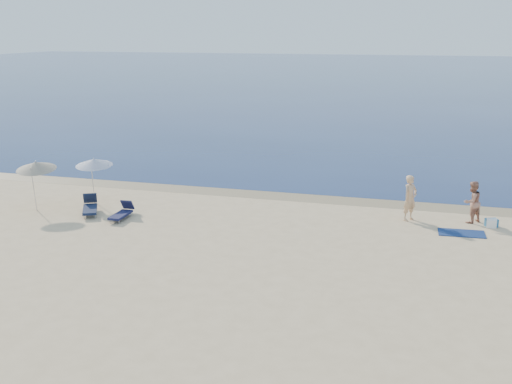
# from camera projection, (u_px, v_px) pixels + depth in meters

# --- Properties ---
(sea) EXTENTS (240.00, 160.00, 0.01)m
(sea) POSITION_uv_depth(u_px,v_px,m) (416.00, 75.00, 103.65)
(sea) COLOR #0C1C48
(sea) RESTS_ON ground
(wet_sand_strip) EXTENTS (240.00, 1.60, 0.00)m
(wet_sand_strip) POSITION_uv_depth(u_px,v_px,m) (339.00, 200.00, 28.58)
(wet_sand_strip) COLOR #847254
(wet_sand_strip) RESTS_ON ground
(person_left) EXTENTS (0.75, 0.79, 1.82)m
(person_left) POSITION_uv_depth(u_px,v_px,m) (410.00, 198.00, 25.35)
(person_left) COLOR tan
(person_left) RESTS_ON ground
(person_right) EXTENTS (1.02, 1.02, 1.66)m
(person_right) POSITION_uv_depth(u_px,v_px,m) (472.00, 202.00, 25.08)
(person_right) COLOR #AA7059
(person_right) RESTS_ON ground
(beach_towel) EXTENTS (1.73, 1.02, 0.03)m
(beach_towel) POSITION_uv_depth(u_px,v_px,m) (462.00, 233.00, 23.91)
(beach_towel) COLOR #0F214E
(beach_towel) RESTS_ON ground
(white_bag) EXTENTS (0.39, 0.34, 0.32)m
(white_bag) POSITION_uv_depth(u_px,v_px,m) (492.00, 223.00, 24.62)
(white_bag) COLOR white
(white_bag) RESTS_ON ground
(blue_cooler) EXTENTS (0.52, 0.45, 0.31)m
(blue_cooler) POSITION_uv_depth(u_px,v_px,m) (491.00, 223.00, 24.70)
(blue_cooler) COLOR #1B5F95
(blue_cooler) RESTS_ON ground
(umbrella_near) EXTENTS (1.93, 1.94, 2.07)m
(umbrella_near) POSITION_uv_depth(u_px,v_px,m) (94.00, 162.00, 27.75)
(umbrella_near) COLOR silver
(umbrella_near) RESTS_ON ground
(umbrella_far) EXTENTS (1.99, 2.01, 2.21)m
(umbrella_far) POSITION_uv_depth(u_px,v_px,m) (36.00, 166.00, 26.58)
(umbrella_far) COLOR silver
(umbrella_far) RESTS_ON ground
(lounger_left) EXTENTS (1.29, 1.75, 0.75)m
(lounger_left) POSITION_uv_depth(u_px,v_px,m) (90.00, 207.00, 26.41)
(lounger_left) COLOR #141D38
(lounger_left) RESTS_ON ground
(lounger_right) EXTENTS (0.53, 1.50, 0.66)m
(lounger_right) POSITION_uv_depth(u_px,v_px,m) (122.00, 213.00, 25.70)
(lounger_right) COLOR #16193E
(lounger_right) RESTS_ON ground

